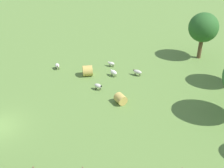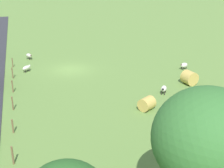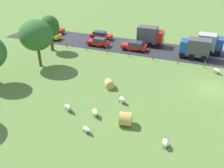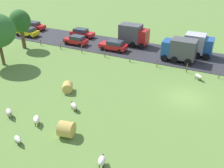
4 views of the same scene
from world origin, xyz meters
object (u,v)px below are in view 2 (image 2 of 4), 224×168
sheep_2 (184,65)px  hay_bale_0 (189,78)px  sheep_4 (164,89)px  sheep_5 (206,92)px  sheep_1 (26,68)px  tree_0 (207,139)px  hay_bale_1 (147,104)px  sheep_3 (29,56)px

sheep_2 → hay_bale_0: bearing=68.1°
sheep_4 → sheep_5: 3.89m
sheep_4 → hay_bale_0: size_ratio=0.81×
sheep_1 → tree_0: 26.58m
sheep_1 → sheep_4: size_ratio=0.99×
sheep_1 → hay_bale_0: hay_bale_0 is taller
sheep_5 → tree_0: 16.45m
hay_bale_0 → tree_0: size_ratio=0.20×
hay_bale_0 → hay_bale_1: bearing=33.7°
sheep_2 → sheep_1: bearing=-13.7°
hay_bale_0 → sheep_2: bearing=-111.9°
sheep_3 → sheep_4: (-11.72, 15.08, 0.03)m
hay_bale_1 → tree_0: size_ratio=0.17×
sheep_2 → sheep_5: size_ratio=0.94×
sheep_1 → sheep_3: 4.90m
sheep_4 → tree_0: 16.57m
sheep_2 → tree_0: (10.67, 21.02, 4.32)m
sheep_3 → sheep_4: bearing=127.9°
hay_bale_1 → sheep_3: bearing=-63.4°
sheep_5 → hay_bale_1: size_ratio=0.95×
sheep_4 → hay_bale_0: hay_bale_0 is taller
sheep_2 → tree_0: 23.97m
sheep_1 → sheep_5: size_ratio=0.96×
sheep_1 → hay_bale_1: hay_bale_1 is taller
tree_0 → sheep_2: bearing=-116.9°
sheep_1 → hay_bale_1: size_ratio=0.91×
sheep_2 → hay_bale_0: (1.75, 4.33, 0.18)m
hay_bale_0 → tree_0: bearing=61.9°
sheep_2 → sheep_3: 19.37m
sheep_4 → hay_bale_0: bearing=-156.1°
sheep_4 → sheep_1: bearing=-39.8°
sheep_3 → hay_bale_1: hay_bale_1 is taller
sheep_5 → hay_bale_0: 3.44m
hay_bale_1 → sheep_1: bearing=-53.9°
sheep_1 → sheep_4: sheep_4 is taller
sheep_3 → hay_bale_1: bearing=116.6°
sheep_5 → hay_bale_1: bearing=7.8°
sheep_1 → hay_bale_1: (-9.40, 12.90, 0.07)m
sheep_5 → hay_bale_1: hay_bale_1 is taller
sheep_4 → hay_bale_1: hay_bale_1 is taller
sheep_2 → tree_0: bearing=63.1°
sheep_5 → sheep_3: bearing=-48.1°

